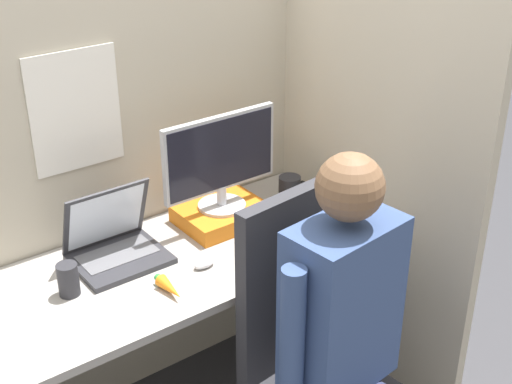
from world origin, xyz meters
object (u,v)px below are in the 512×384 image
object	(u,v)px
stapler	(310,195)
office_chair	(315,362)
coffee_mug	(289,189)
paper_box	(222,214)
carrot_toy	(170,288)
person	(354,340)
monitor	(220,159)
laptop	(116,246)
pen_cup	(68,280)

from	to	relation	value
stapler	office_chair	xyz separation A→B (m)	(-0.45, -0.56, -0.23)
coffee_mug	paper_box	bearing A→B (deg)	175.15
paper_box	office_chair	xyz separation A→B (m)	(-0.08, -0.63, -0.24)
paper_box	stapler	bearing A→B (deg)	-11.03
coffee_mug	carrot_toy	bearing A→B (deg)	-159.78
person	paper_box	bearing A→B (deg)	83.15
stapler	person	distance (m)	0.87
monitor	coffee_mug	distance (m)	0.37
stapler	carrot_toy	size ratio (longest dim) A/B	1.01
laptop	carrot_toy	xyz separation A→B (m)	(0.04, -0.29, -0.03)
stapler	carrot_toy	bearing A→B (deg)	-164.62
laptop	person	world-z (taller)	person
laptop	stapler	world-z (taller)	laptop
office_chair	person	size ratio (longest dim) A/B	0.83
paper_box	carrot_toy	size ratio (longest dim) A/B	2.18
person	laptop	bearing A→B (deg)	112.62
carrot_toy	person	world-z (taller)	person
coffee_mug	pen_cup	world-z (taller)	pen_cup
carrot_toy	person	xyz separation A→B (m)	(0.30, -0.52, -0.02)
laptop	pen_cup	world-z (taller)	laptop
office_chair	monitor	bearing A→B (deg)	82.85
paper_box	monitor	size ratio (longest dim) A/B	0.68
carrot_toy	office_chair	bearing A→B (deg)	-47.38
carrot_toy	laptop	bearing A→B (deg)	97.39
monitor	laptop	size ratio (longest dim) A/B	1.53
monitor	coffee_mug	bearing A→B (deg)	-5.37
paper_box	stapler	size ratio (longest dim) A/B	2.16
monitor	office_chair	bearing A→B (deg)	-97.15
stapler	person	xyz separation A→B (m)	(-0.47, -0.73, -0.02)
laptop	office_chair	xyz separation A→B (m)	(0.36, -0.64, -0.26)
person	pen_cup	bearing A→B (deg)	127.89
paper_box	coffee_mug	xyz separation A→B (m)	(0.31, -0.03, 0.02)
stapler	coffee_mug	distance (m)	0.09
paper_box	pen_cup	xyz separation A→B (m)	(-0.65, -0.09, 0.02)
monitor	office_chair	xyz separation A→B (m)	(-0.08, -0.63, -0.46)
coffee_mug	office_chair	bearing A→B (deg)	-122.43
coffee_mug	stapler	bearing A→B (deg)	-34.50
paper_box	office_chair	world-z (taller)	office_chair
laptop	coffee_mug	xyz separation A→B (m)	(0.74, -0.03, 0.00)
paper_box	monitor	distance (m)	0.23
stapler	office_chair	size ratio (longest dim) A/B	0.13
monitor	person	xyz separation A→B (m)	(-0.10, -0.81, -0.25)
stapler	person	world-z (taller)	person
office_chair	person	distance (m)	0.28
pen_cup	paper_box	bearing A→B (deg)	8.09
paper_box	pen_cup	size ratio (longest dim) A/B	2.90
pen_cup	office_chair	bearing A→B (deg)	-43.23
person	pen_cup	distance (m)	0.91
paper_box	monitor	world-z (taller)	monitor
office_chair	paper_box	bearing A→B (deg)	82.82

